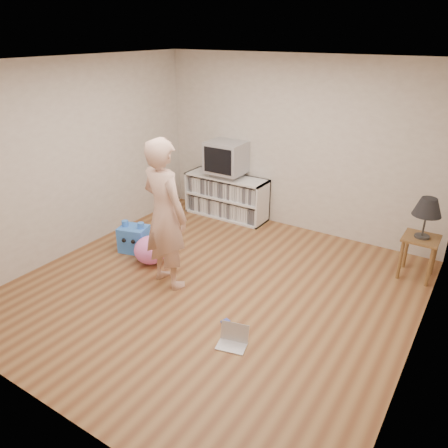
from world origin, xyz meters
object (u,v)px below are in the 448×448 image
crt_tv (226,157)px  person (165,215)px  plush_pink (151,250)px  plush_blue (134,238)px  dvd_deck (227,174)px  laptop (233,339)px  media_unit (227,196)px  table_lamp (428,208)px  side_table (420,247)px

crt_tv → person: (0.53, -2.18, -0.10)m
plush_pink → plush_blue: bearing=162.2°
dvd_deck → laptop: (1.82, -2.75, -0.68)m
media_unit → person: 2.33m
media_unit → table_lamp: size_ratio=2.72×
media_unit → person: person is taller
crt_tv → person: 2.25m
laptop → plush_blue: 2.45m
media_unit → crt_tv: crt_tv is taller
media_unit → table_lamp: 3.17m
media_unit → plush_pink: (0.01, -1.93, -0.16)m
media_unit → crt_tv: (0.00, -0.02, 0.67)m
dvd_deck → laptop: size_ratio=1.34×
media_unit → laptop: bearing=-56.6°
media_unit → dvd_deck: 0.39m
side_table → plush_pink: (-3.07, -1.55, -0.23)m
laptop → media_unit: bearing=109.7°
person → laptop: size_ratio=5.45×
crt_tv → table_lamp: size_ratio=1.17×
person → laptop: 1.65m
dvd_deck → person: (0.53, -2.19, 0.18)m
side_table → laptop: 2.72m
dvd_deck → side_table: size_ratio=0.82×
person → side_table: bearing=-132.7°
media_unit → laptop: (1.82, -2.77, -0.30)m
crt_tv → table_lamp: crt_tv is taller
table_lamp → dvd_deck: bearing=173.2°
table_lamp → laptop: bearing=-117.9°
plush_blue → dvd_deck: bearing=61.3°
plush_blue → media_unit: bearing=61.5°
table_lamp → person: person is taller
table_lamp → plush_blue: bearing=-158.1°
dvd_deck → table_lamp: 3.11m
table_lamp → crt_tv: bearing=173.2°
plush_blue → side_table: bearing=6.5°
media_unit → laptop: size_ratio=4.17×
laptop → plush_pink: (-1.81, 0.83, 0.13)m
person → table_lamp: bearing=-132.7°
laptop → plush_pink: 2.00m
dvd_deck → person: bearing=-76.3°
dvd_deck → crt_tv: (0.00, -0.00, 0.29)m
side_table → plush_blue: side_table is taller
plush_blue → laptop: bearing=-38.8°
plush_pink → media_unit: bearing=90.4°
table_lamp → laptop: table_lamp is taller
crt_tv → side_table: 3.17m
dvd_deck → laptop: dvd_deck is taller
crt_tv → table_lamp: bearing=-6.8°
side_table → dvd_deck: bearing=173.2°
media_unit → plush_blue: 1.85m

